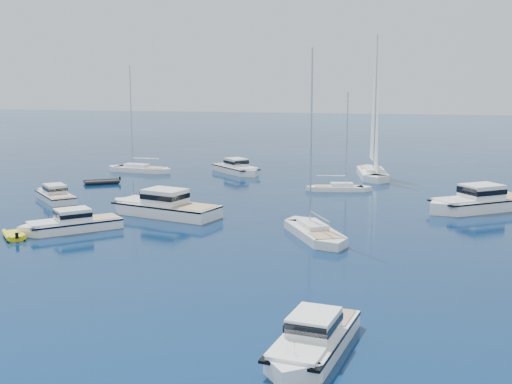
# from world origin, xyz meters

# --- Properties ---
(ground) EXTENTS (400.00, 400.00, 0.00)m
(ground) POSITION_xyz_m (0.00, 0.00, 0.00)
(ground) COLOR navy
(ground) RESTS_ON ground
(motor_cruiser_near) EXTENTS (3.99, 9.11, 2.31)m
(motor_cruiser_near) POSITION_xyz_m (10.61, -1.05, 0.00)
(motor_cruiser_near) COLOR white
(motor_cruiser_near) RESTS_ON ground
(motor_cruiser_left) EXTENTS (8.25, 8.18, 2.33)m
(motor_cruiser_left) POSITION_xyz_m (-12.18, 18.65, 0.00)
(motor_cruiser_left) COLOR white
(motor_cruiser_left) RESTS_ON ground
(motor_cruiser_centre) EXTENTS (12.40, 6.82, 3.11)m
(motor_cruiser_centre) POSITION_xyz_m (-7.03, 26.22, 0.00)
(motor_cruiser_centre) COLOR white
(motor_cruiser_centre) RESTS_ON ground
(motor_cruiser_far_l) EXTENTS (7.48, 7.53, 2.13)m
(motor_cruiser_far_l) POSITION_xyz_m (-20.54, 30.74, 0.00)
(motor_cruiser_far_l) COLOR silver
(motor_cruiser_far_l) RESTS_ON ground
(motor_cruiser_distant) EXTENTS (11.78, 10.05, 3.14)m
(motor_cruiser_distant) POSITION_xyz_m (21.35, 35.10, 0.00)
(motor_cruiser_distant) COLOR white
(motor_cruiser_distant) RESTS_ON ground
(motor_cruiser_horizon) EXTENTS (8.68, 8.71, 2.47)m
(motor_cruiser_horizon) POSITION_xyz_m (-7.17, 53.60, 0.00)
(motor_cruiser_horizon) COLOR white
(motor_cruiser_horizon) RESTS_ON ground
(sailboat_mid_r) EXTENTS (7.27, 10.45, 15.29)m
(sailboat_mid_r) POSITION_xyz_m (7.60, 21.04, 0.00)
(sailboat_mid_r) COLOR silver
(sailboat_mid_r) RESTS_ON ground
(sailboat_centre) EXTENTS (7.90, 3.51, 11.25)m
(sailboat_centre) POSITION_xyz_m (7.29, 42.92, 0.00)
(sailboat_centre) COLOR white
(sailboat_centre) RESTS_ON ground
(sailboat_sails_r) EXTENTS (5.18, 12.69, 18.13)m
(sailboat_sails_r) POSITION_xyz_m (10.34, 54.22, 0.00)
(sailboat_sails_r) COLOR white
(sailboat_sails_r) RESTS_ON ground
(sailboat_far_l) EXTENTS (10.05, 3.93, 14.38)m
(sailboat_far_l) POSITION_xyz_m (-20.15, 51.85, 0.00)
(sailboat_far_l) COLOR white
(sailboat_far_l) RESTS_ON ground
(tender_yellow) EXTENTS (3.38, 3.53, 0.95)m
(tender_yellow) POSITION_xyz_m (-15.38, 15.44, 0.00)
(tender_yellow) COLOR yellow
(tender_yellow) RESTS_ON ground
(tender_grey_far) EXTENTS (4.84, 4.21, 0.95)m
(tender_grey_far) POSITION_xyz_m (-20.61, 41.57, 0.00)
(tender_grey_far) COLOR black
(tender_grey_far) RESTS_ON ground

